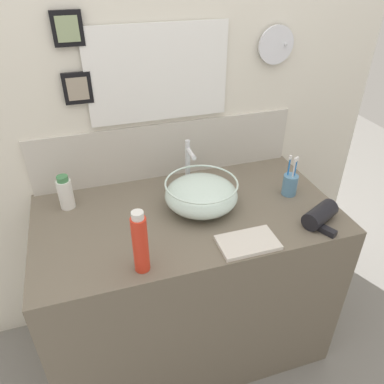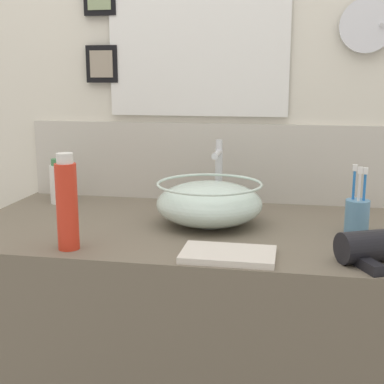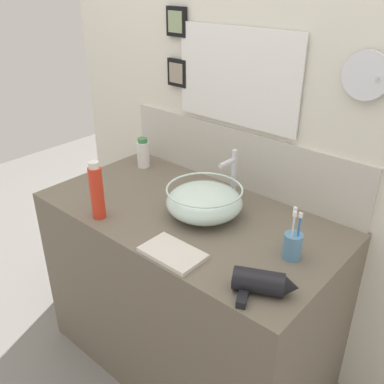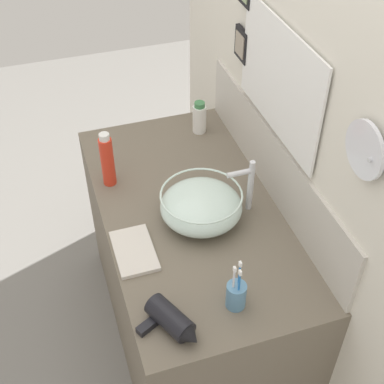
% 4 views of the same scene
% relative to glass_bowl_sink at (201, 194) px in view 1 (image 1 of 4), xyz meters
% --- Properties ---
extents(ground_plane, '(6.00, 6.00, 0.00)m').
position_rel_glass_bowl_sink_xyz_m(ground_plane, '(-0.07, -0.02, -0.90)').
color(ground_plane, gray).
extents(vanity_counter, '(1.27, 0.68, 0.83)m').
position_rel_glass_bowl_sink_xyz_m(vanity_counter, '(-0.07, -0.02, -0.48)').
color(vanity_counter, '#6B6051').
rests_on(vanity_counter, ground).
extents(back_panel, '(2.14, 0.09, 2.54)m').
position_rel_glass_bowl_sink_xyz_m(back_panel, '(-0.07, 0.35, 0.37)').
color(back_panel, silver).
rests_on(back_panel, ground).
extents(glass_bowl_sink, '(0.31, 0.31, 0.13)m').
position_rel_glass_bowl_sink_xyz_m(glass_bowl_sink, '(0.00, 0.00, 0.00)').
color(glass_bowl_sink, silver).
rests_on(glass_bowl_sink, vanity_counter).
extents(faucet, '(0.02, 0.11, 0.23)m').
position_rel_glass_bowl_sink_xyz_m(faucet, '(0.00, 0.18, 0.06)').
color(faucet, silver).
rests_on(faucet, vanity_counter).
extents(hair_drier, '(0.21, 0.19, 0.08)m').
position_rel_glass_bowl_sink_xyz_m(hair_drier, '(0.43, -0.24, -0.03)').
color(hair_drier, black).
rests_on(hair_drier, vanity_counter).
extents(toothbrush_cup, '(0.07, 0.07, 0.19)m').
position_rel_glass_bowl_sink_xyz_m(toothbrush_cup, '(0.41, -0.02, -0.01)').
color(toothbrush_cup, '#598CB2').
rests_on(toothbrush_cup, vanity_counter).
extents(spray_bottle, '(0.06, 0.06, 0.15)m').
position_rel_glass_bowl_sink_xyz_m(spray_bottle, '(-0.54, 0.17, 0.01)').
color(spray_bottle, white).
rests_on(spray_bottle, vanity_counter).
extents(soap_dispenser, '(0.05, 0.05, 0.24)m').
position_rel_glass_bowl_sink_xyz_m(soap_dispenser, '(-0.31, -0.29, 0.05)').
color(soap_dispenser, red).
rests_on(soap_dispenser, vanity_counter).
extents(hand_towel, '(0.22, 0.14, 0.02)m').
position_rel_glass_bowl_sink_xyz_m(hand_towel, '(0.09, -0.28, -0.06)').
color(hand_towel, silver).
rests_on(hand_towel, vanity_counter).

